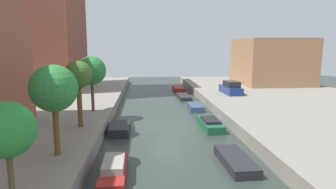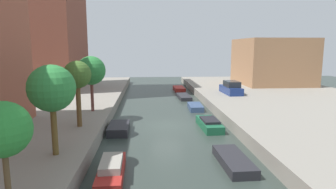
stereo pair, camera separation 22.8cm
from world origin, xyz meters
TOP-DOWN VIEW (x-y plane):
  - ground_plane at (0.00, 0.00)m, footprint 84.00×84.00m
  - quay_right at (15.00, 0.00)m, footprint 20.00×64.00m
  - low_block_right at (18.00, 20.29)m, footprint 10.00×10.73m
  - street_tree_0 at (-6.63, -14.31)m, footprint 1.96×1.96m
  - street_tree_1 at (-6.63, -8.99)m, footprint 2.46×2.46m
  - street_tree_2 at (-6.63, -3.35)m, footprint 1.97×1.97m
  - street_tree_3 at (-6.63, 1.84)m, footprint 2.55×2.55m
  - parked_car at (8.75, 10.75)m, footprint 1.88×4.59m
  - moored_boat_left_2 at (-3.58, -9.90)m, footprint 1.35×4.28m
  - moored_boat_left_3 at (-3.97, -1.73)m, footprint 1.59×3.22m
  - moored_boat_right_1 at (3.23, -8.80)m, footprint 1.58×4.16m
  - moored_boat_right_2 at (3.48, -1.05)m, footprint 1.60×4.32m
  - moored_boat_right_3 at (3.55, 6.38)m, footprint 1.50×3.42m
  - moored_boat_right_4 at (3.16, 13.42)m, footprint 1.64×4.60m
  - moored_boat_right_5 at (3.27, 20.13)m, footprint 1.62×4.00m

SIDE VIEW (x-z plane):
  - ground_plane at x=0.00m, z-range 0.00..0.00m
  - moored_boat_right_4 at x=3.16m, z-range 0.00..0.46m
  - moored_boat_right_1 at x=3.23m, z-range 0.00..0.53m
  - moored_boat_right_3 at x=3.55m, z-range 0.00..0.56m
  - moored_boat_right_5 at x=3.27m, z-range 0.00..0.63m
  - moored_boat_left_3 at x=-3.97m, z-range 0.00..0.65m
  - moored_boat_right_2 at x=3.48m, z-range -0.05..0.79m
  - moored_boat_left_2 at x=-3.58m, z-range -0.07..0.88m
  - quay_right at x=15.00m, z-range 0.00..1.00m
  - parked_car at x=8.75m, z-range 0.87..2.47m
  - street_tree_0 at x=-6.63m, z-range 1.95..5.85m
  - low_block_right at x=18.00m, z-range 1.00..8.04m
  - street_tree_1 at x=-6.63m, z-range 2.15..6.98m
  - street_tree_3 at x=-6.63m, z-range 2.17..7.12m
  - street_tree_2 at x=-6.63m, z-range 2.30..7.08m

